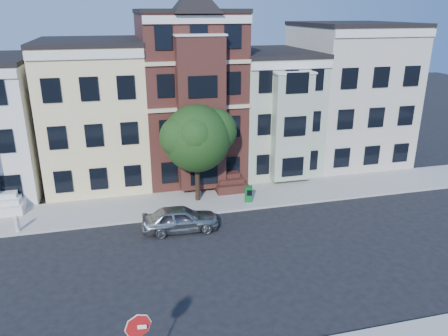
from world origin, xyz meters
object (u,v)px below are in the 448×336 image
object	(u,v)px
street_tree	(197,143)
newspaper_box	(248,194)
fire_hydrant	(17,225)
parked_car	(180,219)

from	to	relation	value
street_tree	newspaper_box	size ratio (longest dim) A/B	7.41
newspaper_box	fire_hydrant	xyz separation A→B (m)	(-14.18, -0.76, -0.15)
parked_car	fire_hydrant	size ratio (longest dim) A/B	5.69
parked_car	fire_hydrant	world-z (taller)	parked_car
parked_car	fire_hydrant	xyz separation A→B (m)	(-9.18, 1.92, -0.22)
parked_car	newspaper_box	size ratio (longest dim) A/B	4.11
street_tree	fire_hydrant	distance (m)	11.68
street_tree	parked_car	xyz separation A→B (m)	(-1.77, -3.77, -3.39)
parked_car	newspaper_box	distance (m)	5.67
parked_car	fire_hydrant	bearing A→B (deg)	80.61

